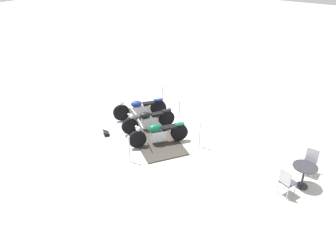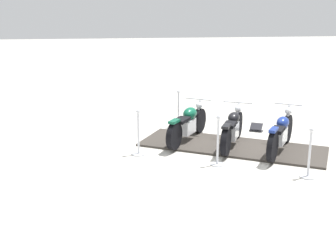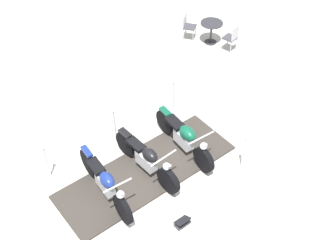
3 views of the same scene
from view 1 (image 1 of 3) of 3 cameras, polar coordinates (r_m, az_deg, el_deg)
ground_plane at (r=13.70m, az=-3.29°, el=-1.81°), size 80.00×80.00×0.00m
display_platform at (r=13.69m, az=-3.29°, el=-1.72°), size 3.65×4.73×0.05m
motorcycle_navy at (r=14.46m, az=-4.94°, el=2.04°), size 2.02×1.42×1.04m
motorcycle_black at (r=13.46m, az=-3.43°, el=-0.03°), size 2.10×1.20×0.99m
motorcycle_forest at (r=12.48m, az=-1.75°, el=-2.28°), size 2.01×1.40×0.99m
stanchion_left_rear at (r=12.44m, az=5.44°, el=-3.41°), size 0.35×0.35×1.10m
stanchion_left_front at (r=15.58m, az=-0.90°, el=3.36°), size 0.34×0.34×1.06m
stanchion_right_rear at (r=11.62m, az=-6.60°, el=-5.88°), size 0.34×0.34×1.09m
stanchion_left_mid at (r=13.94m, az=1.92°, el=0.55°), size 0.32×0.32×1.14m
info_placard at (r=13.56m, az=-10.57°, el=-2.29°), size 0.38×0.42×0.22m
cafe_table at (r=11.16m, az=22.37°, el=-8.15°), size 0.75×0.75×0.77m
cafe_chair_near_table at (r=11.87m, az=23.30°, el=-6.34°), size 0.43×0.43×0.90m
cafe_chair_across_table at (r=10.59m, az=19.70°, el=-9.83°), size 0.50×0.50×0.97m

